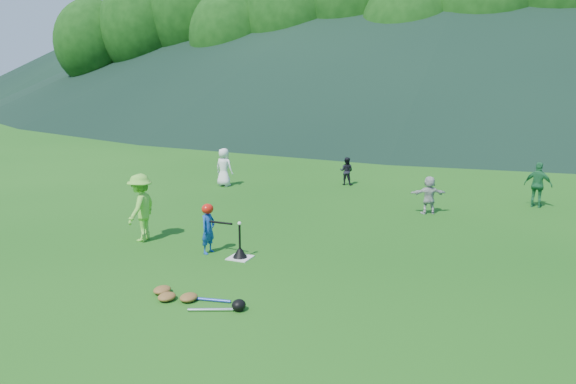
# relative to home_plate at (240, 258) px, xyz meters

# --- Properties ---
(ground) EXTENTS (120.00, 120.00, 0.00)m
(ground) POSITION_rel_home_plate_xyz_m (0.00, 0.00, -0.01)
(ground) COLOR #144F12
(ground) RESTS_ON ground
(home_plate) EXTENTS (0.45, 0.45, 0.02)m
(home_plate) POSITION_rel_home_plate_xyz_m (0.00, 0.00, 0.00)
(home_plate) COLOR silver
(home_plate) RESTS_ON ground
(baseball) EXTENTS (0.08, 0.08, 0.08)m
(baseball) POSITION_rel_home_plate_xyz_m (0.00, 0.00, 0.73)
(baseball) COLOR white
(baseball) RESTS_ON batting_tee
(batter_child) EXTENTS (0.29, 0.40, 1.03)m
(batter_child) POSITION_rel_home_plate_xyz_m (-0.77, 0.05, 0.51)
(batter_child) COLOR #164297
(batter_child) RESTS_ON ground
(adult_coach) EXTENTS (0.74, 1.07, 1.52)m
(adult_coach) POSITION_rel_home_plate_xyz_m (-2.64, 0.27, 0.75)
(adult_coach) COLOR #74D03D
(adult_coach) RESTS_ON ground
(fielder_a) EXTENTS (0.66, 0.47, 1.27)m
(fielder_a) POSITION_rel_home_plate_xyz_m (-4.04, 6.50, 0.63)
(fielder_a) COLOR white
(fielder_a) RESTS_ON ground
(fielder_b) EXTENTS (0.47, 0.37, 0.95)m
(fielder_b) POSITION_rel_home_plate_xyz_m (-0.32, 8.30, 0.46)
(fielder_b) COLOR black
(fielder_b) RESTS_ON ground
(fielder_c) EXTENTS (0.80, 0.48, 1.28)m
(fielder_c) POSITION_rel_home_plate_xyz_m (5.60, 7.28, 0.63)
(fielder_c) COLOR #21703C
(fielder_c) RESTS_ON ground
(fielder_d) EXTENTS (0.99, 0.70, 1.03)m
(fielder_d) POSITION_rel_home_plate_xyz_m (2.91, 5.31, 0.51)
(fielder_d) COLOR #BABABA
(fielder_d) RESTS_ON ground
(batting_tee) EXTENTS (0.30, 0.30, 0.68)m
(batting_tee) POSITION_rel_home_plate_xyz_m (0.00, 0.00, 0.12)
(batting_tee) COLOR black
(batting_tee) RESTS_ON home_plate
(batter_gear) EXTENTS (0.73, 0.26, 0.40)m
(batter_gear) POSITION_rel_home_plate_xyz_m (-0.75, 0.05, 0.92)
(batter_gear) COLOR red
(batter_gear) RESTS_ON ground
(equipment_pile) EXTENTS (1.80, 0.66, 0.19)m
(equipment_pile) POSITION_rel_home_plate_xyz_m (0.26, -2.31, 0.06)
(equipment_pile) COLOR olive
(equipment_pile) RESTS_ON ground
(outfield_fence) EXTENTS (70.07, 0.08, 1.33)m
(outfield_fence) POSITION_rel_home_plate_xyz_m (0.00, 28.00, 0.69)
(outfield_fence) COLOR gray
(outfield_fence) RESTS_ON ground
(tree_line) EXTENTS (70.04, 11.40, 14.82)m
(tree_line) POSITION_rel_home_plate_xyz_m (0.20, 33.83, 8.20)
(tree_line) COLOR #382314
(tree_line) RESTS_ON ground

